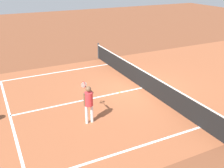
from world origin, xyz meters
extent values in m
plane|color=brown|center=(0.00, 0.00, 0.00)|extent=(60.00, 60.00, 0.00)
cube|color=#9E5433|center=(0.00, 0.00, 0.00)|extent=(10.62, 24.40, 0.00)
cube|color=white|center=(-4.11, -5.95, 0.00)|extent=(0.10, 11.89, 0.01)
cube|color=white|center=(0.00, -6.40, 0.00)|extent=(8.22, 0.10, 0.01)
cube|color=white|center=(0.00, -3.20, 0.00)|extent=(0.10, 6.40, 0.01)
cylinder|color=#33383D|center=(-5.55, 0.00, 0.54)|extent=(0.09, 0.09, 1.07)
cube|color=black|center=(0.00, 0.00, 0.46)|extent=(11.10, 0.02, 0.91)
cube|color=white|center=(0.00, 0.00, 0.94)|extent=(11.10, 0.03, 0.05)
cylinder|color=white|center=(1.93, -3.76, 0.38)|extent=(0.11, 0.11, 0.76)
cylinder|color=white|center=(1.92, -3.54, 0.38)|extent=(0.11, 0.11, 0.76)
cylinder|color=red|center=(1.92, -3.65, 1.03)|extent=(0.32, 0.32, 0.54)
sphere|color=brown|center=(1.92, -3.65, 1.45)|extent=(0.21, 0.21, 0.21)
cylinder|color=brown|center=(1.93, -3.82, 1.04)|extent=(0.08, 0.08, 0.52)
cylinder|color=brown|center=(1.66, -3.48, 1.25)|extent=(0.52, 0.09, 0.08)
cylinder|color=black|center=(1.29, -3.49, 1.25)|extent=(0.22, 0.03, 0.03)
torus|color=red|center=(1.05, -3.50, 1.25)|extent=(0.28, 0.03, 0.28)
cylinder|color=silver|center=(1.05, -3.50, 1.25)|extent=(0.01, 0.25, 0.25)
sphere|color=#CCE033|center=(0.03, -1.31, 0.03)|extent=(0.07, 0.07, 0.07)
camera|label=1|loc=(10.22, -6.77, 5.44)|focal=41.85mm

